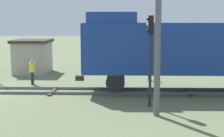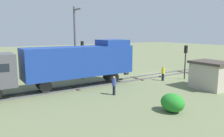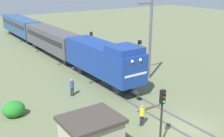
# 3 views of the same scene
# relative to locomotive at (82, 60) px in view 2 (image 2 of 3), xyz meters

# --- Properties ---
(ground_plane) EXTENTS (146.57, 146.57, 0.00)m
(ground_plane) POSITION_rel_locomotive_xyz_m (0.00, -11.32, -2.77)
(ground_plane) COLOR #66704C
(railway_track) EXTENTS (2.40, 97.72, 0.16)m
(railway_track) POSITION_rel_locomotive_xyz_m (0.00, -11.32, -2.70)
(railway_track) COLOR #595960
(railway_track) RESTS_ON ground
(locomotive) EXTENTS (2.90, 11.60, 4.60)m
(locomotive) POSITION_rel_locomotive_xyz_m (0.00, 0.00, 0.00)
(locomotive) COLOR navy
(locomotive) RESTS_ON railway_track
(traffic_signal_near) EXTENTS (0.32, 0.34, 4.03)m
(traffic_signal_near) POSITION_rel_locomotive_xyz_m (-3.20, -11.95, 0.04)
(traffic_signal_near) COLOR #262628
(traffic_signal_near) RESTS_ON ground
(traffic_signal_mid) EXTENTS (0.32, 0.34, 4.53)m
(traffic_signal_mid) POSITION_rel_locomotive_xyz_m (3.40, -1.69, 0.36)
(traffic_signal_mid) COLOR #262628
(traffic_signal_mid) RESTS_ON ground
(worker_near_track) EXTENTS (0.38, 0.38, 1.70)m
(worker_near_track) POSITION_rel_locomotive_xyz_m (-2.40, -9.12, -1.78)
(worker_near_track) COLOR #262B38
(worker_near_track) RESTS_ON ground
(worker_by_signal) EXTENTS (0.38, 0.38, 1.70)m
(worker_by_signal) POSITION_rel_locomotive_xyz_m (-4.20, -1.12, -1.78)
(worker_by_signal) COLOR #262B38
(worker_by_signal) RESTS_ON ground
(catenary_mast) EXTENTS (1.94, 0.28, 8.59)m
(catenary_mast) POSITION_rel_locomotive_xyz_m (4.94, -1.50, 1.77)
(catenary_mast) COLOR #595960
(catenary_mast) RESTS_ON ground
(relay_hut) EXTENTS (3.50, 2.90, 2.74)m
(relay_hut) POSITION_rel_locomotive_xyz_m (-7.50, -10.42, -1.38)
(relay_hut) COLOR #B2A893
(relay_hut) RESTS_ON ground
(bush_far) EXTENTS (1.79, 1.46, 1.30)m
(bush_far) POSITION_rel_locomotive_xyz_m (-9.93, -2.26, -2.12)
(bush_far) COLOR #237D26
(bush_far) RESTS_ON ground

